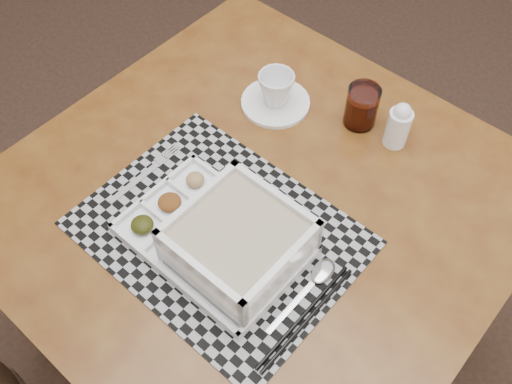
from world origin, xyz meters
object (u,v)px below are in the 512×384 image
serving_tray (233,242)px  creamer_bottle (399,125)px  dining_table (258,216)px  juice_glass (362,108)px  cup (276,89)px

serving_tray → creamer_bottle: (0.12, 0.40, 0.01)m
dining_table → juice_glass: bearing=76.4°
serving_tray → dining_table: bearing=105.6°
dining_table → cup: bearing=115.4°
cup → dining_table: bearing=-54.3°
dining_table → creamer_bottle: creamer_bottle is taller
cup → creamer_bottle: (0.26, 0.05, 0.00)m
juice_glass → creamer_bottle: creamer_bottle is taller
juice_glass → creamer_bottle: bearing=-6.1°
dining_table → creamer_bottle: 0.34m
dining_table → creamer_bottle: bearing=60.3°
serving_tray → juice_glass: 0.41m
juice_glass → serving_tray: bearing=-94.3°
dining_table → cup: size_ratio=13.10×
serving_tray → juice_glass: size_ratio=3.74×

